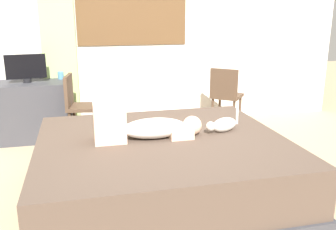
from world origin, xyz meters
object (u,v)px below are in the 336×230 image
cup (61,75)px  chair_spare (226,93)px  tv_monitor (26,68)px  cat (223,125)px  bed (162,168)px  desk (36,111)px  person_lying (143,126)px  chair_by_desk (78,103)px

cup → chair_spare: (2.18, -0.35, -0.28)m
tv_monitor → chair_spare: tv_monitor is taller
cat → cup: size_ratio=3.52×
cup → bed: bearing=-66.6°
desk → tv_monitor: tv_monitor is taller
person_lying → cat: (0.73, 0.01, -0.05)m
person_lying → tv_monitor: size_ratio=1.95×
desk → person_lying: bearing=-60.2°
person_lying → tv_monitor: (-1.14, 1.86, 0.27)m
bed → desk: 2.27m
person_lying → tv_monitor: bearing=121.5°
cat → desk: 2.59m
person_lying → cup: person_lying is taller
tv_monitor → chair_by_desk: 0.79m
cat → chair_by_desk: size_ratio=0.40×
chair_spare → cup: bearing=170.9°
person_lying → cup: bearing=110.1°
cat → desk: size_ratio=0.38×
bed → cat: 0.67m
bed → tv_monitor: 2.39m
cat → chair_by_desk: bearing=129.4°
person_lying → chair_by_desk: person_lying is taller
cup → chair_spare: size_ratio=0.11×
bed → chair_by_desk: chair_by_desk is taller
tv_monitor → chair_by_desk: (0.60, -0.30, -0.41)m
person_lying → cat: size_ratio=2.71×
person_lying → cat: person_lying is taller
bed → cup: 2.31m
desk → chair_by_desk: size_ratio=1.05×
person_lying → chair_spare: bearing=49.1°
tv_monitor → cup: size_ratio=4.88×
cat → desk: cat is taller
bed → chair_spare: size_ratio=2.51×
cup → chair_by_desk: (0.20, -0.46, -0.28)m
cat → tv_monitor: size_ratio=0.72×
desk → chair_spare: 2.52m
bed → tv_monitor: (-1.29, 1.90, 0.66)m
tv_monitor → cup: bearing=21.6°
bed → tv_monitor: tv_monitor is taller
cup → cat: bearing=-53.8°
desk → tv_monitor: size_ratio=1.88×
chair_by_desk → chair_spare: bearing=3.2°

